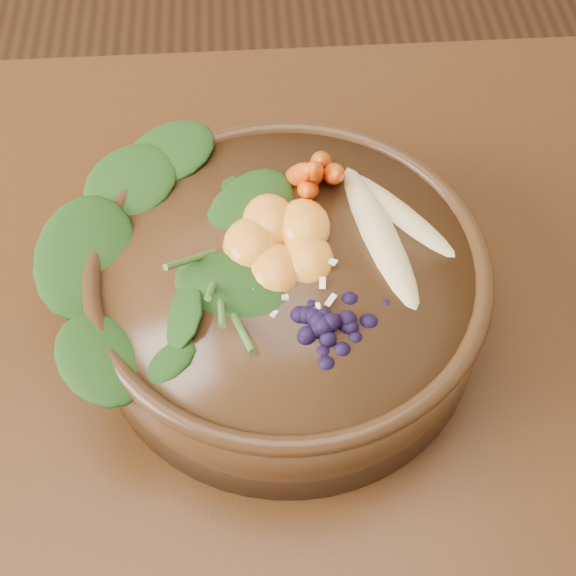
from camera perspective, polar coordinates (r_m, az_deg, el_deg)
name	(u,v)px	position (r m, az deg, el deg)	size (l,w,h in m)	color
stoneware_bowl	(288,295)	(0.65, 0.00, -0.51)	(0.31, 0.31, 0.08)	#452914
kale_heap	(197,204)	(0.63, -6.51, 5.95)	(0.21, 0.18, 0.05)	#204615
carrot_cluster	(310,131)	(0.65, 1.58, 11.09)	(0.06, 0.06, 0.09)	#FD6312
banana_halves	(391,211)	(0.63, 7.36, 5.44)	(0.12, 0.18, 0.03)	#E0CC84
mandarin_cluster	(280,231)	(0.61, -0.55, 4.10)	(0.09, 0.10, 0.03)	orange
blueberry_pile	(329,311)	(0.56, 2.95, -1.65)	(0.14, 0.11, 0.04)	black
coconut_flakes	(302,280)	(0.60, 1.02, 0.54)	(0.10, 0.08, 0.01)	white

